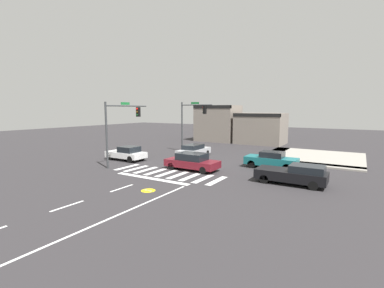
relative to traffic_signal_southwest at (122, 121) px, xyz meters
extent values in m
plane|color=#302D30|center=(5.62, 3.93, -4.13)|extent=(120.00, 120.00, 0.00)
cube|color=silver|center=(1.08, -0.57, -4.12)|extent=(0.48, 2.88, 0.01)
cube|color=silver|center=(2.21, -0.57, -4.12)|extent=(0.48, 2.88, 0.01)
cube|color=silver|center=(3.35, -0.57, -4.12)|extent=(0.48, 2.88, 0.01)
cube|color=silver|center=(4.49, -0.57, -4.12)|extent=(0.48, 2.88, 0.01)
cube|color=silver|center=(5.62, -0.57, -4.12)|extent=(0.48, 2.88, 0.01)
cube|color=silver|center=(6.76, -0.57, -4.12)|extent=(0.48, 2.88, 0.01)
cube|color=silver|center=(7.89, -0.57, -4.12)|extent=(0.48, 2.88, 0.01)
cube|color=silver|center=(9.03, -0.57, -4.12)|extent=(0.48, 2.88, 0.01)
cube|color=silver|center=(10.16, -0.57, -4.12)|extent=(0.48, 2.88, 0.01)
cube|color=white|center=(5.62, -2.57, -4.12)|extent=(6.80, 0.50, 0.01)
cube|color=white|center=(5.62, -5.57, -4.12)|extent=(0.16, 2.00, 0.01)
cube|color=white|center=(5.62, -9.57, -4.12)|extent=(0.16, 2.00, 0.01)
cube|color=white|center=(8.92, -12.07, -4.12)|extent=(0.14, 18.00, 0.01)
cylinder|color=yellow|center=(7.48, -5.08, -4.12)|extent=(0.93, 0.93, 0.01)
cylinder|color=white|center=(7.27, -5.08, -4.12)|extent=(0.15, 0.15, 0.00)
cylinder|color=white|center=(7.69, -5.08, -4.12)|extent=(0.15, 0.15, 0.00)
cube|color=white|center=(7.48, -5.08, -4.12)|extent=(0.42, 0.04, 0.00)
cube|color=#9E998E|center=(14.62, 9.13, -4.05)|extent=(10.00, 1.60, 0.15)
cube|color=#9E998E|center=(10.42, 13.93, -4.05)|extent=(1.60, 10.00, 0.15)
cube|color=#9E998E|center=(14.62, 13.93, -4.05)|extent=(10.00, 10.00, 0.15)
cube|color=gray|center=(-1.13, 22.43, -1.21)|extent=(6.49, 5.01, 5.84)
cube|color=black|center=(-1.13, 20.13, 1.46)|extent=(6.49, 0.50, 0.50)
cube|color=gray|center=(6.03, 22.52, -1.81)|extent=(6.93, 5.19, 4.64)
cube|color=black|center=(6.03, 20.13, 0.26)|extent=(6.93, 0.50, 0.50)
cylinder|color=#383A3D|center=(0.00, -1.83, -1.19)|extent=(0.18, 0.18, 5.88)
cylinder|color=#383A3D|center=(0.00, 0.79, 1.41)|extent=(0.12, 5.24, 0.12)
cube|color=black|center=(0.00, 2.25, 0.83)|extent=(0.32, 0.32, 0.95)
sphere|color=red|center=(0.00, 2.08, 1.13)|extent=(0.22, 0.22, 0.22)
sphere|color=#4C330C|center=(0.00, 2.08, 0.83)|extent=(0.22, 0.22, 0.22)
sphere|color=#0C3814|center=(0.00, 2.08, 0.54)|extent=(0.22, 0.22, 0.22)
cube|color=#197233|center=(0.00, 0.52, 1.63)|extent=(0.03, 1.10, 0.24)
cylinder|color=#383A3D|center=(0.23, 9.71, -1.09)|extent=(0.18, 0.18, 6.08)
cylinder|color=#383A3D|center=(2.29, 9.71, 1.60)|extent=(4.13, 0.12, 0.12)
cube|color=black|center=(3.40, 9.71, 1.02)|extent=(0.32, 0.32, 0.95)
sphere|color=red|center=(3.23, 9.71, 1.32)|extent=(0.22, 0.22, 0.22)
sphere|color=#4C330C|center=(3.23, 9.71, 1.02)|extent=(0.22, 0.22, 0.22)
sphere|color=#0C3814|center=(3.23, 9.71, 0.73)|extent=(0.22, 0.22, 0.22)
cube|color=#197233|center=(2.09, 9.71, 1.82)|extent=(1.10, 0.03, 0.24)
cube|color=black|center=(14.94, 1.47, -3.51)|extent=(4.74, 1.93, 0.68)
cube|color=black|center=(16.02, 1.47, -2.93)|extent=(2.20, 1.70, 0.48)
cylinder|color=black|center=(13.33, 0.61, -3.82)|extent=(0.62, 0.22, 0.62)
cylinder|color=black|center=(13.33, 2.32, -3.82)|extent=(0.62, 0.22, 0.62)
cylinder|color=black|center=(16.55, 0.61, -3.82)|extent=(0.62, 0.22, 0.62)
cylinder|color=black|center=(16.55, 2.32, -3.82)|extent=(0.62, 0.22, 0.62)
cube|color=#B7BABF|center=(3.55, 7.05, -3.52)|extent=(1.78, 4.65, 0.64)
cube|color=black|center=(3.55, 6.91, -2.96)|extent=(1.57, 2.34, 0.48)
cylinder|color=black|center=(4.33, 5.47, -3.81)|extent=(0.22, 0.63, 0.63)
cylinder|color=black|center=(2.77, 5.47, -3.81)|extent=(0.22, 0.63, 0.63)
cylinder|color=black|center=(4.33, 8.63, -3.81)|extent=(0.22, 0.63, 0.63)
cylinder|color=black|center=(2.77, 8.63, -3.81)|extent=(0.22, 0.63, 0.63)
cube|color=#196B70|center=(12.34, 5.82, -3.47)|extent=(4.50, 1.78, 0.69)
cube|color=black|center=(12.42, 5.82, -2.87)|extent=(1.94, 1.57, 0.51)
cylinder|color=black|center=(13.87, 6.60, -3.78)|extent=(0.70, 0.22, 0.70)
cylinder|color=black|center=(13.87, 5.04, -3.78)|extent=(0.70, 0.22, 0.70)
cylinder|color=black|center=(10.81, 6.60, -3.78)|extent=(0.70, 0.22, 0.70)
cylinder|color=black|center=(10.81, 5.04, -3.78)|extent=(0.70, 0.22, 0.70)
cube|color=white|center=(-1.53, 1.91, -3.54)|extent=(4.21, 1.92, 0.57)
cube|color=black|center=(-1.05, 1.91, -2.96)|extent=(1.77, 1.69, 0.58)
cylinder|color=black|center=(-2.96, 1.06, -3.79)|extent=(0.68, 0.22, 0.68)
cylinder|color=black|center=(-2.96, 2.76, -3.79)|extent=(0.68, 0.22, 0.68)
cylinder|color=black|center=(-0.09, 1.06, -3.79)|extent=(0.68, 0.22, 0.68)
cylinder|color=black|center=(-0.09, 2.76, -3.79)|extent=(0.68, 0.22, 0.68)
cube|color=maroon|center=(6.70, 1.59, -3.55)|extent=(4.67, 1.95, 0.60)
cube|color=black|center=(6.69, 1.59, -2.95)|extent=(2.43, 1.71, 0.60)
cylinder|color=black|center=(5.11, 0.73, -3.82)|extent=(0.61, 0.22, 0.61)
cylinder|color=black|center=(5.11, 2.46, -3.82)|extent=(0.61, 0.22, 0.61)
cylinder|color=black|center=(8.29, 0.73, -3.82)|extent=(0.61, 0.22, 0.61)
cylinder|color=black|center=(8.29, 2.46, -3.82)|extent=(0.61, 0.22, 0.61)
camera|label=1|loc=(18.91, -18.17, 1.11)|focal=25.57mm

